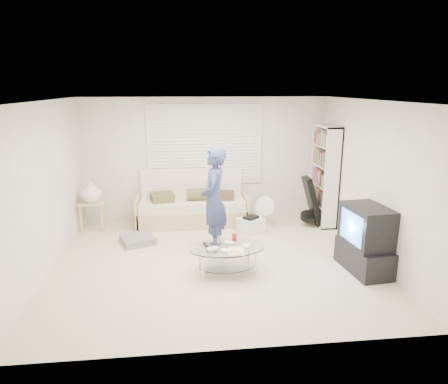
{
  "coord_description": "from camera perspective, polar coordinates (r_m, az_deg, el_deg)",
  "views": [
    {
      "loc": [
        -0.5,
        -5.88,
        2.7
      ],
      "look_at": [
        0.18,
        0.3,
        1.05
      ],
      "focal_mm": 32.0,
      "sensor_mm": 36.0,
      "label": 1
    }
  ],
  "objects": [
    {
      "name": "coffee_table",
      "position": [
        5.95,
        0.46,
        -8.57
      ],
      "size": [
        1.15,
        0.77,
        0.53
      ],
      "color": "silver",
      "rests_on": "ground"
    },
    {
      "name": "floor_fan",
      "position": [
        7.88,
        5.78,
        -2.45
      ],
      "size": [
        0.39,
        0.26,
        0.63
      ],
      "color": "white",
      "rests_on": "ground"
    },
    {
      "name": "guitar_case",
      "position": [
        8.07,
        12.38,
        -1.76
      ],
      "size": [
        0.41,
        0.37,
        0.97
      ],
      "color": "black",
      "rests_on": "ground"
    },
    {
      "name": "futon_sofa",
      "position": [
        8.1,
        -4.57,
        -2.02
      ],
      "size": [
        2.21,
        0.89,
        1.08
      ],
      "color": "tan",
      "rests_on": "ground"
    },
    {
      "name": "ground",
      "position": [
        6.49,
        -1.29,
        -9.74
      ],
      "size": [
        5.0,
        5.0,
        0.0
      ],
      "primitive_type": "plane",
      "color": "beige",
      "rests_on": "ground"
    },
    {
      "name": "bookshelf",
      "position": [
        8.16,
        14.13,
        2.28
      ],
      "size": [
        0.31,
        0.83,
        1.97
      ],
      "color": "white",
      "rests_on": "ground"
    },
    {
      "name": "grey_floor_pillow",
      "position": [
        7.31,
        -12.19,
        -6.65
      ],
      "size": [
        0.7,
        0.7,
        0.12
      ],
      "primitive_type": "cube",
      "rotation": [
        0.0,
        0.0,
        0.37
      ],
      "color": "slate",
      "rests_on": "ground"
    },
    {
      "name": "storage_bin",
      "position": [
        7.61,
        3.86,
        -4.75
      ],
      "size": [
        0.54,
        0.44,
        0.33
      ],
      "color": "white",
      "rests_on": "ground"
    },
    {
      "name": "tv_unit",
      "position": [
        6.33,
        19.53,
        -6.48
      ],
      "size": [
        0.59,
        0.97,
        1.01
      ],
      "color": "black",
      "rests_on": "ground"
    },
    {
      "name": "side_table",
      "position": [
        8.03,
        -18.44,
        -0.2
      ],
      "size": [
        0.49,
        0.39,
        0.97
      ],
      "color": "tan",
      "rests_on": "ground"
    },
    {
      "name": "room_shell",
      "position": [
        6.46,
        -1.75,
        5.32
      ],
      "size": [
        5.02,
        4.52,
        2.51
      ],
      "color": "white",
      "rests_on": "ground"
    },
    {
      "name": "standing_person",
      "position": [
        6.6,
        -1.45,
        -1.15
      ],
      "size": [
        0.53,
        0.71,
        1.76
      ],
      "primitive_type": "imported",
      "rotation": [
        0.0,
        0.0,
        -1.75
      ],
      "color": "navy",
      "rests_on": "ground"
    },
    {
      "name": "window_blinds",
      "position": [
        8.17,
        -2.72,
        6.75
      ],
      "size": [
        2.32,
        0.08,
        1.62
      ],
      "color": "silver",
      "rests_on": "ground"
    }
  ]
}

